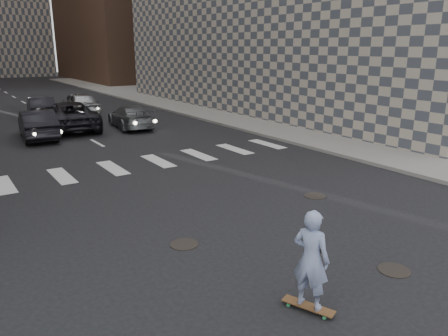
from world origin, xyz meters
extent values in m
plane|color=black|center=(0.00, 0.00, 0.00)|extent=(160.00, 160.00, 0.00)
cube|color=gray|center=(14.50, 20.00, 0.07)|extent=(13.00, 80.00, 0.15)
cube|color=black|center=(11.20, 14.00, 2.00)|extent=(0.30, 18.00, 4.00)
cylinder|color=black|center=(1.20, -2.50, 0.01)|extent=(0.70, 0.70, 0.02)
cylinder|color=black|center=(-2.00, 1.20, 0.01)|extent=(0.70, 0.70, 0.02)
cylinder|color=black|center=(3.30, 2.00, 0.01)|extent=(0.70, 0.70, 0.02)
cube|color=brown|center=(-1.43, -2.54, 0.09)|extent=(0.60, 1.02, 0.02)
cylinder|color=#2C9253|center=(-1.38, -2.90, 0.03)|extent=(0.06, 0.07, 0.07)
cylinder|color=#2C9253|center=(-1.21, -2.83, 0.03)|extent=(0.06, 0.07, 0.07)
cylinder|color=#2C9253|center=(-1.64, -2.24, 0.03)|extent=(0.06, 0.07, 0.07)
cylinder|color=#2C9253|center=(-1.48, -2.17, 0.03)|extent=(0.06, 0.07, 0.07)
imported|color=#88A2C6|center=(-1.43, -2.54, 1.05)|extent=(0.67, 0.81, 1.89)
cube|color=black|center=(-1.26, -2.41, 1.28)|extent=(0.22, 0.33, 0.36)
imported|color=black|center=(-2.21, 16.79, 0.77)|extent=(2.03, 4.79, 1.54)
imported|color=slate|center=(3.08, 17.12, 0.67)|extent=(2.38, 4.80, 1.34)
imported|color=black|center=(-0.14, 18.44, 0.83)|extent=(3.34, 6.20, 1.65)
imported|color=#ACAFB4|center=(2.04, 24.04, 0.81)|extent=(1.93, 4.78, 1.63)
imported|color=black|center=(-0.55, 24.00, 0.73)|extent=(2.05, 4.57, 1.46)
camera|label=1|loc=(-6.67, -7.57, 4.74)|focal=35.00mm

